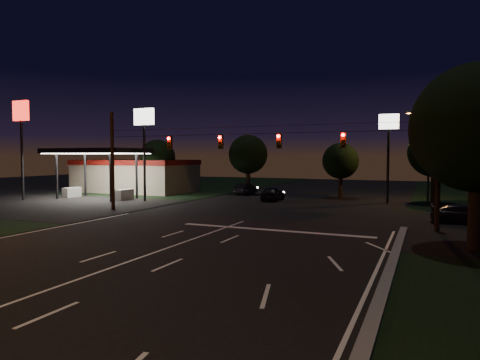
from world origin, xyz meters
The scene contains 19 objects.
ground centered at (0.00, 0.00, 0.00)m, with size 140.00×140.00×0.00m, color black.
cross_street_left centered at (-20.00, 16.00, 0.00)m, with size 20.00×16.00×0.02m, color black.
stop_bar centered at (3.00, 11.50, 0.01)m, with size 12.00×0.50×0.01m, color silver.
utility_pole_right centered at (12.00, 15.00, 0.00)m, with size 0.30×0.30×9.00m, color black.
utility_pole_left centered at (-12.00, 15.00, 0.00)m, with size 0.28×0.28×8.00m, color black.
signal_span centered at (0.00, 14.96, 5.50)m, with size 24.00×0.40×1.56m.
gas_station centered at (-21.86, 30.39, 2.38)m, with size 14.20×16.10×5.25m.
pole_sign_left_near centered at (-14.00, 22.00, 6.98)m, with size 2.20×0.30×9.10m.
pole_sign_left_far centered at (-26.00, 18.00, 7.61)m, with size 2.00×0.30×10.00m.
pole_sign_right centered at (8.00, 30.00, 6.24)m, with size 1.80×0.30×8.40m.
street_light_right_far centered at (11.24, 32.00, 5.24)m, with size 2.20×0.35×9.00m.
tree_right_near centered at (13.53, 10.17, 5.68)m, with size 6.00×6.00×8.76m.
tree_far_a centered at (-17.98, 30.12, 4.26)m, with size 4.20×4.20×6.42m.
tree_far_b centered at (-7.98, 34.13, 4.61)m, with size 4.60×4.60×6.98m.
tree_far_c centered at (3.02, 33.10, 3.90)m, with size 3.80×3.80×5.86m.
tree_far_d centered at (12.02, 31.13, 4.83)m, with size 4.80×4.80×7.30m.
car_oncoming_a centered at (-2.73, 27.81, 0.71)m, with size 1.67×4.15×1.41m, color black.
car_oncoming_b centered at (-8.00, 33.28, 0.62)m, with size 1.32×3.79×1.25m, color black.
car_cross centered at (13.80, 18.69, 0.63)m, with size 1.76×4.33×1.26m, color black.
Camera 1 is at (11.43, -12.58, 4.43)m, focal length 32.00 mm.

